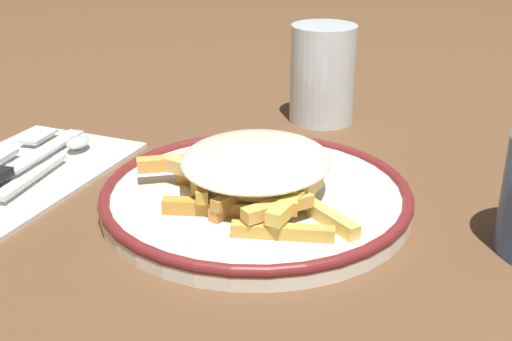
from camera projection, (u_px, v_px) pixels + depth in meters
ground_plane at (256, 206)px, 0.60m from camera, size 2.60×2.60×0.00m
plate at (256, 196)px, 0.59m from camera, size 0.28×0.28×0.02m
fries_heap at (251, 168)px, 0.58m from camera, size 0.21×0.19×0.04m
napkin at (19, 172)px, 0.65m from camera, size 0.17×0.24×0.01m
fork at (2, 158)px, 0.67m from camera, size 0.02×0.18×0.01m
knife at (6, 172)px, 0.64m from camera, size 0.02×0.21×0.01m
spoon at (61, 155)px, 0.67m from camera, size 0.02×0.15×0.01m
water_glass at (326, 74)px, 0.79m from camera, size 0.08×0.08×0.12m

